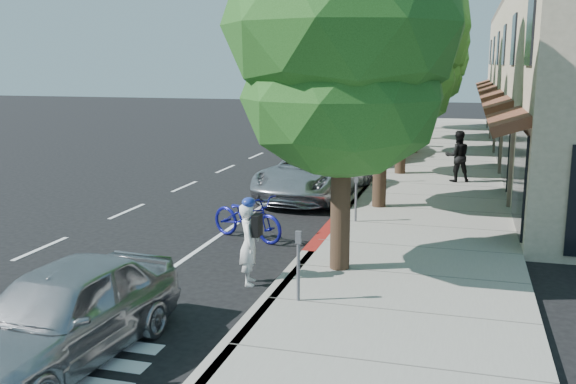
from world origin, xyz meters
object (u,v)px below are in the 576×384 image
(street_tree_3, at_px, (417,45))
(white_pickup, at_px, (381,138))
(street_tree_2, at_px, (404,64))
(cyclist, at_px, (249,244))
(street_tree_1, at_px, (384,32))
(pedestrian, at_px, (458,156))
(dark_suv_far, at_px, (372,122))
(street_tree_0, at_px, (343,32))
(silver_suv, at_px, (315,173))
(near_car_a, at_px, (62,314))
(street_tree_4, at_px, (425,59))
(street_tree_5, at_px, (431,60))
(bicycle, at_px, (247,217))
(dark_sedan, at_px, (362,149))

(street_tree_3, height_order, white_pickup, street_tree_3)
(street_tree_2, height_order, cyclist, street_tree_2)
(street_tree_1, height_order, pedestrian, street_tree_1)
(street_tree_1, xyz_separation_m, dark_suv_far, (-3.10, 19.91, -4.30))
(white_pickup, bearing_deg, street_tree_0, -86.15)
(street_tree_0, xyz_separation_m, white_pickup, (-1.40, 17.00, -3.93))
(silver_suv, relative_size, near_car_a, 1.32)
(street_tree_4, relative_size, silver_suv, 1.28)
(dark_suv_far, bearing_deg, street_tree_4, -32.37)
(silver_suv, bearing_deg, street_tree_5, 90.61)
(street_tree_2, distance_m, street_tree_4, 12.00)
(street_tree_2, xyz_separation_m, silver_suv, (-2.29, -4.50, -3.44))
(street_tree_1, relative_size, dark_suv_far, 1.74)
(street_tree_3, bearing_deg, bicycle, -99.61)
(pedestrian, bearing_deg, street_tree_4, -97.38)
(street_tree_4, relative_size, dark_sedan, 1.75)
(street_tree_3, distance_m, white_pickup, 4.51)
(street_tree_5, distance_m, near_car_a, 35.24)
(street_tree_2, distance_m, pedestrian, 4.01)
(silver_suv, bearing_deg, cyclist, -78.95)
(pedestrian, bearing_deg, dark_sedan, -60.92)
(street_tree_0, xyz_separation_m, street_tree_5, (-0.00, 30.00, -0.39))
(white_pickup, bearing_deg, cyclist, -91.50)
(dark_sedan, distance_m, pedestrian, 5.61)
(street_tree_2, xyz_separation_m, street_tree_3, (0.00, 6.00, 0.84))
(white_pickup, bearing_deg, dark_sedan, -102.63)
(bicycle, distance_m, silver_suv, 5.46)
(street_tree_1, distance_m, street_tree_5, 24.01)
(street_tree_2, relative_size, near_car_a, 1.57)
(silver_suv, height_order, dark_suv_far, dark_suv_far)
(street_tree_4, bearing_deg, pedestrian, -80.94)
(street_tree_1, relative_size, near_car_a, 1.91)
(street_tree_5, distance_m, bicycle, 28.33)
(street_tree_2, height_order, white_pickup, street_tree_2)
(dark_sedan, distance_m, near_car_a, 19.63)
(white_pickup, height_order, near_car_a, white_pickup)
(white_pickup, bearing_deg, near_car_a, -95.27)
(bicycle, distance_m, dark_suv_far, 23.85)
(dark_suv_far, distance_m, pedestrian, 16.01)
(street_tree_5, relative_size, dark_suv_far, 1.55)
(street_tree_4, bearing_deg, dark_sedan, -101.42)
(cyclist, relative_size, dark_sedan, 0.39)
(bicycle, relative_size, pedestrian, 1.20)
(street_tree_2, bearing_deg, silver_suv, -116.96)
(street_tree_5, bearing_deg, white_pickup, -96.15)
(near_car_a, bearing_deg, white_pickup, 90.29)
(street_tree_2, xyz_separation_m, pedestrian, (2.11, -1.24, -3.18))
(street_tree_0, relative_size, bicycle, 3.61)
(street_tree_3, height_order, street_tree_4, street_tree_3)
(street_tree_5, xyz_separation_m, pedestrian, (2.11, -19.24, -3.39))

